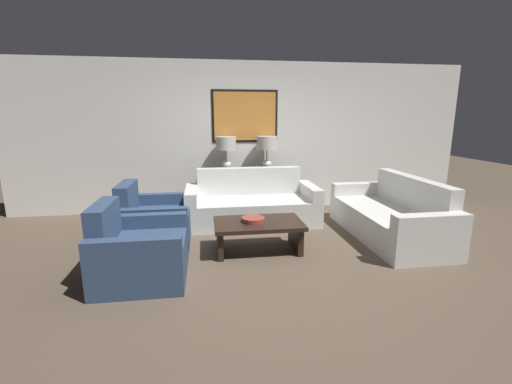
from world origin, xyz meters
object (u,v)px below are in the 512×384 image
object	(u,v)px
table_lamp_right	(267,147)
coffee_table	(258,230)
armchair_near_back_wall	(153,222)
console_table	(247,191)
decorative_bowl	(253,220)
armchair_near_camera	(139,253)
table_lamp_left	(226,147)
couch_by_back_wall	(252,205)
couch_by_side	(390,217)

from	to	relation	value
table_lamp_right	coffee_table	distance (m)	2.13
armchair_near_back_wall	console_table	bearing A→B (deg)	42.79
decorative_bowl	armchair_near_camera	world-z (taller)	armchair_near_camera
table_lamp_left	armchair_near_back_wall	xyz separation A→B (m)	(-1.09, -1.35, -0.89)
decorative_bowl	armchair_near_back_wall	bearing A→B (deg)	157.62
console_table	coffee_table	distance (m)	1.89
console_table	table_lamp_left	world-z (taller)	table_lamp_left
console_table	couch_by_back_wall	distance (m)	0.65
coffee_table	table_lamp_right	bearing A→B (deg)	76.75
table_lamp_right	decorative_bowl	bearing A→B (deg)	-105.12
table_lamp_left	couch_by_side	distance (m)	2.90
couch_by_side	armchair_near_camera	bearing A→B (deg)	-165.95
table_lamp_left	couch_by_back_wall	xyz separation A→B (m)	(0.36, -0.65, -0.89)
console_table	table_lamp_left	size ratio (longest dim) A/B	2.13
table_lamp_left	coffee_table	bearing A→B (deg)	-81.64
decorative_bowl	armchair_near_back_wall	distance (m)	1.42
couch_by_back_wall	couch_by_side	world-z (taller)	same
console_table	armchair_near_back_wall	bearing A→B (deg)	-137.21
table_lamp_left	decorative_bowl	bearing A→B (deg)	-83.55
couch_by_side	armchair_near_back_wall	world-z (taller)	couch_by_side
coffee_table	console_table	bearing A→B (deg)	87.47
couch_by_side	armchair_near_camera	size ratio (longest dim) A/B	2.15
table_lamp_left	couch_by_side	bearing A→B (deg)	-35.38
table_lamp_right	couch_by_back_wall	xyz separation A→B (m)	(-0.36, -0.65, -0.89)
couch_by_side	table_lamp_left	bearing A→B (deg)	144.62
console_table	couch_by_side	world-z (taller)	couch_by_side
couch_by_back_wall	armchair_near_back_wall	size ratio (longest dim) A/B	2.15
couch_by_back_wall	decorative_bowl	distance (m)	1.26
armchair_near_back_wall	table_lamp_left	bearing A→B (deg)	50.93
table_lamp_right	armchair_near_back_wall	xyz separation A→B (m)	(-1.82, -1.35, -0.89)
table_lamp_right	armchair_near_camera	bearing A→B (deg)	-126.75
console_table	couch_by_back_wall	xyz separation A→B (m)	(0.00, -0.65, -0.09)
armchair_near_back_wall	couch_by_side	bearing A→B (deg)	-4.27
console_table	coffee_table	xyz separation A→B (m)	(-0.08, -1.89, -0.08)
decorative_bowl	armchair_near_back_wall	world-z (taller)	armchair_near_back_wall
table_lamp_right	decorative_bowl	size ratio (longest dim) A/B	2.11
table_lamp_right	couch_by_side	xyz separation A→B (m)	(1.52, -1.60, -0.89)
console_table	coffee_table	world-z (taller)	console_table
couch_by_back_wall	couch_by_side	size ratio (longest dim) A/B	1.00
couch_by_side	table_lamp_right	bearing A→B (deg)	133.69
couch_by_back_wall	armchair_near_camera	bearing A→B (deg)	-129.16
couch_by_side	decorative_bowl	xyz separation A→B (m)	(-2.03, -0.29, 0.14)
table_lamp_right	decorative_bowl	world-z (taller)	table_lamp_right
table_lamp_right	armchair_near_camera	distance (m)	3.16
couch_by_back_wall	armchair_near_camera	distance (m)	2.30
couch_by_back_wall	coffee_table	world-z (taller)	couch_by_back_wall
console_table	table_lamp_right	size ratio (longest dim) A/B	2.13
console_table	decorative_bowl	distance (m)	1.89
couch_by_back_wall	armchair_near_camera	xyz separation A→B (m)	(-1.45, -1.79, 0.00)
couch_by_back_wall	coffee_table	xyz separation A→B (m)	(-0.08, -1.24, 0.01)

